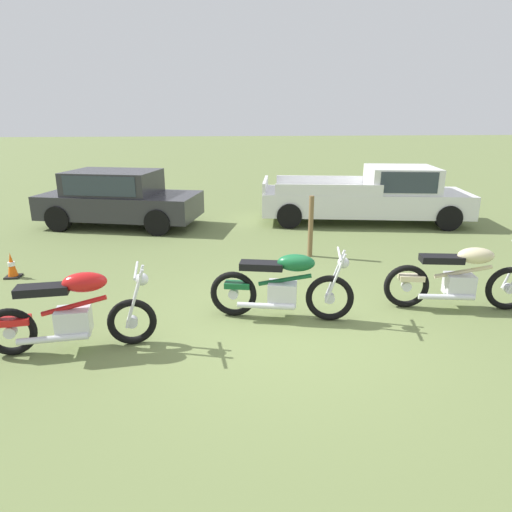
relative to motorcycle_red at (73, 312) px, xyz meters
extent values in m
plane|color=olive|center=(2.65, 0.34, -0.49)|extent=(120.00, 120.00, 0.00)
torus|color=black|center=(0.68, 0.07, -0.19)|extent=(0.61, 0.15, 0.61)
torus|color=black|center=(-0.73, -0.07, -0.19)|extent=(0.61, 0.15, 0.61)
cylinder|color=silver|center=(0.68, 0.07, -0.19)|extent=(0.15, 0.11, 0.14)
cylinder|color=silver|center=(-0.73, -0.07, -0.19)|extent=(0.15, 0.11, 0.14)
cylinder|color=silver|center=(0.73, 0.17, 0.15)|extent=(0.28, 0.06, 0.75)
cylinder|color=silver|center=(0.74, -0.01, 0.15)|extent=(0.28, 0.06, 0.75)
cube|color=silver|center=(-0.01, 0.00, -0.11)|extent=(0.43, 0.34, 0.32)
cylinder|color=red|center=(0.02, 0.01, 0.09)|extent=(0.77, 0.14, 0.22)
ellipsoid|color=red|center=(0.17, 0.02, 0.38)|extent=(0.54, 0.31, 0.24)
cube|color=black|center=(-0.31, -0.03, 0.32)|extent=(0.62, 0.30, 0.10)
cube|color=red|center=(-0.67, -0.06, -0.05)|extent=(0.38, 0.21, 0.08)
cylinder|color=silver|center=(0.77, 0.08, 0.49)|extent=(0.09, 0.64, 0.03)
sphere|color=silver|center=(0.83, 0.09, 0.37)|extent=(0.17, 0.17, 0.16)
cylinder|color=silver|center=(-0.21, -0.18, -0.25)|extent=(0.80, 0.16, 0.08)
torus|color=black|center=(3.32, 0.51, -0.16)|extent=(0.67, 0.23, 0.67)
torus|color=black|center=(1.98, 0.80, -0.16)|extent=(0.67, 0.23, 0.67)
cylinder|color=silver|center=(3.32, 0.51, -0.16)|extent=(0.16, 0.13, 0.14)
cylinder|color=silver|center=(1.98, 0.80, -0.16)|extent=(0.16, 0.13, 0.14)
cylinder|color=silver|center=(3.39, 0.58, 0.16)|extent=(0.27, 0.09, 0.72)
cylinder|color=silver|center=(3.36, 0.41, 0.16)|extent=(0.27, 0.09, 0.72)
cube|color=silver|center=(2.67, 0.65, -0.11)|extent=(0.45, 0.38, 0.32)
cylinder|color=#14592D|center=(2.70, 0.64, 0.09)|extent=(0.74, 0.22, 0.21)
ellipsoid|color=#14592D|center=(2.85, 0.61, 0.34)|extent=(0.56, 0.36, 0.24)
cube|color=black|center=(2.38, 0.71, 0.28)|extent=(0.64, 0.36, 0.10)
cube|color=#14592D|center=(2.04, 0.78, -0.02)|extent=(0.39, 0.25, 0.08)
cylinder|color=silver|center=(3.41, 0.49, 0.49)|extent=(0.17, 0.63, 0.03)
sphere|color=silver|center=(3.47, 0.47, 0.37)|extent=(0.19, 0.19, 0.16)
cylinder|color=silver|center=(2.42, 0.54, -0.25)|extent=(0.80, 0.25, 0.08)
torus|color=black|center=(6.04, 0.60, -0.16)|extent=(0.67, 0.19, 0.67)
torus|color=black|center=(4.57, 0.84, -0.16)|extent=(0.67, 0.19, 0.67)
cylinder|color=silver|center=(6.04, 0.60, -0.16)|extent=(0.15, 0.12, 0.14)
cylinder|color=silver|center=(4.57, 0.84, -0.16)|extent=(0.15, 0.12, 0.14)
cube|color=silver|center=(5.33, 0.72, -0.11)|extent=(0.44, 0.36, 0.32)
cylinder|color=beige|center=(5.36, 0.71, 0.09)|extent=(0.81, 0.19, 0.23)
ellipsoid|color=beige|center=(5.51, 0.69, 0.34)|extent=(0.55, 0.34, 0.24)
cube|color=black|center=(5.03, 0.77, 0.28)|extent=(0.63, 0.33, 0.10)
cube|color=beige|center=(4.63, 0.83, -0.02)|extent=(0.38, 0.23, 0.08)
cylinder|color=silver|center=(5.09, 0.60, -0.25)|extent=(0.80, 0.21, 0.08)
cube|color=#2D2D33|center=(-0.64, 6.66, 0.06)|extent=(4.30, 2.67, 0.60)
cube|color=#2D2D33|center=(-0.79, 6.70, 0.64)|extent=(2.52, 2.04, 0.60)
cube|color=#2D3842|center=(-0.79, 6.70, 0.66)|extent=(2.21, 1.99, 0.48)
cylinder|color=black|center=(0.82, 7.10, -0.17)|extent=(0.67, 0.38, 0.64)
cylinder|color=black|center=(0.41, 5.57, -0.17)|extent=(0.67, 0.38, 0.64)
cylinder|color=black|center=(-1.70, 7.76, -0.17)|extent=(0.67, 0.38, 0.64)
cylinder|color=black|center=(-2.10, 6.23, -0.17)|extent=(0.67, 0.38, 0.64)
cube|color=silver|center=(5.79, 6.48, 0.06)|extent=(5.60, 2.66, 0.60)
cube|color=silver|center=(6.72, 6.33, 0.68)|extent=(1.97, 1.91, 0.64)
cube|color=#2D3842|center=(6.72, 6.33, 0.70)|extent=(1.66, 1.90, 0.52)
cube|color=silver|center=(4.92, 7.49, 0.50)|extent=(2.67, 0.52, 0.28)
cube|color=silver|center=(4.64, 5.82, 0.50)|extent=(2.67, 0.52, 0.28)
cube|color=silver|center=(3.18, 6.92, 0.50)|extent=(0.36, 1.68, 0.28)
cylinder|color=black|center=(7.89, 6.98, -0.17)|extent=(0.67, 0.32, 0.64)
cylinder|color=black|center=(7.61, 5.33, -0.17)|extent=(0.67, 0.32, 0.64)
cylinder|color=black|center=(3.96, 7.64, -0.17)|extent=(0.67, 0.32, 0.64)
cylinder|color=black|center=(3.69, 5.99, -0.17)|extent=(0.67, 0.32, 0.64)
cone|color=#EA590F|center=(-1.87, 2.80, -0.26)|extent=(0.18, 0.18, 0.46)
cube|color=black|center=(-1.87, 2.80, -0.48)|extent=(0.25, 0.25, 0.03)
cylinder|color=white|center=(-1.87, 2.80, -0.24)|extent=(0.12, 0.12, 0.07)
cylinder|color=brown|center=(3.70, 3.53, 0.13)|extent=(0.10, 0.10, 1.25)
camera|label=1|loc=(1.71, -5.20, 2.28)|focal=31.66mm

